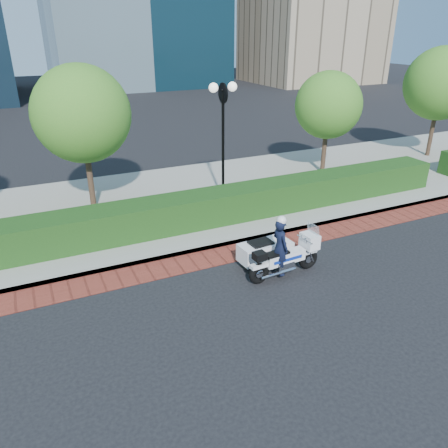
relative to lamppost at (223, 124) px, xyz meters
name	(u,v)px	position (x,y,z in m)	size (l,w,h in m)	color
ground	(272,274)	(-1.00, -5.20, -2.96)	(120.00, 120.00, 0.00)	black
brick_strip	(246,250)	(-1.00, -3.70, -2.95)	(60.00, 1.00, 0.01)	maroon
sidewalk	(190,199)	(-1.00, 0.80, -2.88)	(60.00, 8.00, 0.15)	gray
hedge_main	(216,206)	(-1.00, -1.60, -2.31)	(18.00, 1.20, 1.00)	black
lamppost	(223,124)	(0.00, 0.00, 0.00)	(1.02, 0.70, 4.21)	black
tree_b	(82,114)	(-4.50, 1.30, 0.48)	(3.20, 3.20, 4.89)	#332319
tree_c	(328,105)	(5.50, 1.30, 0.09)	(2.80, 2.80, 4.30)	#332319
tree_d	(441,84)	(12.00, 1.30, 0.65)	(3.40, 3.40, 5.16)	#332319
police_motorcycle	(275,251)	(-0.86, -5.10, -2.36)	(2.18, 1.54, 1.76)	black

